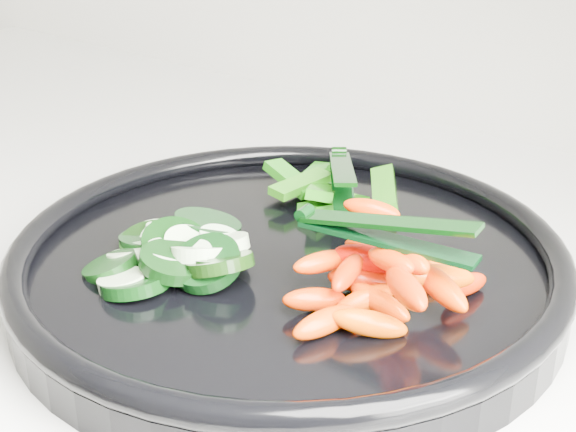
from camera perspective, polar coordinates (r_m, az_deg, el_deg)
The scene contains 6 objects.
veggie_tray at distance 0.55m, azimuth -0.00°, elevation -3.31°, with size 0.44×0.44×0.04m.
cucumber_pile at distance 0.54m, azimuth -7.94°, elevation -2.39°, with size 0.13×0.14×0.04m.
carrot_pile at distance 0.48m, azimuth 6.93°, elevation -4.39°, with size 0.12×0.13×0.05m.
pepper_pile at distance 0.62m, azimuth 2.68°, elevation 1.79°, with size 0.12×0.10×0.04m.
tong_carrot at distance 0.47m, azimuth 6.62°, elevation -1.00°, with size 0.11×0.03×0.02m.
tong_pepper at distance 0.61m, azimuth 3.84°, elevation 3.04°, with size 0.08×0.10×0.02m.
Camera 1 is at (0.22, 1.25, 1.21)m, focal length 50.00 mm.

